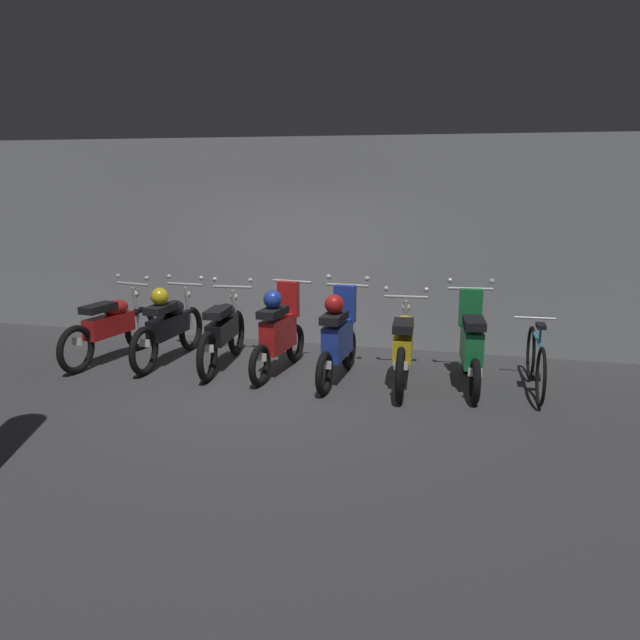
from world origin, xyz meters
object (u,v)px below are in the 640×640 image
object	(u,v)px
motorbike_slot_2	(223,331)
motorbike_slot_5	(403,346)
motorbike_slot_3	(279,331)
motorbike_slot_1	(169,325)
motorbike_slot_0	(111,326)
bicycle	(536,362)
motorbike_slot_4	(338,337)
motorbike_slot_6	(471,345)

from	to	relation	value
motorbike_slot_2	motorbike_slot_5	world-z (taller)	same
motorbike_slot_2	motorbike_slot_5	size ratio (longest dim) A/B	1.00
motorbike_slot_2	motorbike_slot_3	world-z (taller)	motorbike_slot_3
motorbike_slot_5	motorbike_slot_1	bearing A→B (deg)	176.85
motorbike_slot_5	motorbike_slot_0	bearing A→B (deg)	179.48
motorbike_slot_5	bicycle	size ratio (longest dim) A/B	1.13
motorbike_slot_1	motorbike_slot_2	world-z (taller)	same
motorbike_slot_4	bicycle	world-z (taller)	motorbike_slot_4
motorbike_slot_0	motorbike_slot_4	world-z (taller)	motorbike_slot_4
motorbike_slot_0	bicycle	xyz separation A→B (m)	(5.70, 0.08, -0.13)
motorbike_slot_3	motorbike_slot_0	bearing A→B (deg)	-179.30
motorbike_slot_3	motorbike_slot_5	bearing A→B (deg)	-2.34
motorbike_slot_2	bicycle	world-z (taller)	motorbike_slot_2
motorbike_slot_3	motorbike_slot_1	bearing A→B (deg)	176.05
motorbike_slot_0	motorbike_slot_1	xyz separation A→B (m)	(0.82, 0.14, 0.04)
bicycle	motorbike_slot_4	bearing A→B (deg)	-176.07
motorbike_slot_1	motorbike_slot_3	xyz separation A→B (m)	(1.65, -0.11, 0.04)
motorbike_slot_1	motorbike_slot_4	bearing A→B (deg)	-5.42
motorbike_slot_4	bicycle	xyz separation A→B (m)	(2.41, 0.17, -0.21)
motorbike_slot_2	motorbike_slot_3	bearing A→B (deg)	-6.06
motorbike_slot_0	bicycle	size ratio (longest dim) A/B	1.12
motorbike_slot_0	motorbike_slot_6	world-z (taller)	motorbike_slot_6
motorbike_slot_1	motorbike_slot_4	distance (m)	2.48
motorbike_slot_2	motorbike_slot_6	distance (m)	3.29
motorbike_slot_3	bicycle	world-z (taller)	motorbike_slot_3
motorbike_slot_0	motorbike_slot_5	world-z (taller)	same
motorbike_slot_3	motorbike_slot_2	bearing A→B (deg)	173.94
motorbike_slot_5	motorbike_slot_6	xyz separation A→B (m)	(0.82, 0.09, 0.04)
motorbike_slot_2	motorbike_slot_5	bearing A→B (deg)	-3.59
motorbike_slot_1	bicycle	size ratio (longest dim) A/B	1.13
motorbike_slot_6	bicycle	xyz separation A→B (m)	(0.77, 0.02, -0.17)
motorbike_slot_1	motorbike_slot_4	world-z (taller)	motorbike_slot_4
motorbike_slot_2	motorbike_slot_5	xyz separation A→B (m)	(2.47, -0.15, 0.00)
bicycle	motorbike_slot_5	bearing A→B (deg)	-175.97
motorbike_slot_1	motorbike_slot_5	world-z (taller)	same
motorbike_slot_1	motorbike_slot_6	bearing A→B (deg)	-1.25
motorbike_slot_1	motorbike_slot_2	size ratio (longest dim) A/B	1.00
motorbike_slot_6	motorbike_slot_2	bearing A→B (deg)	178.89
motorbike_slot_3	bicycle	size ratio (longest dim) A/B	0.97
motorbike_slot_2	motorbike_slot_3	size ratio (longest dim) A/B	1.16
bicycle	motorbike_slot_6	bearing A→B (deg)	-178.45
motorbike_slot_3	motorbike_slot_5	xyz separation A→B (m)	(1.64, -0.07, -0.07)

